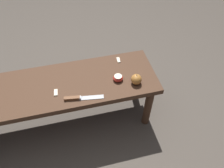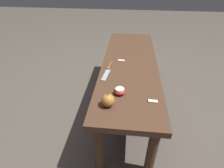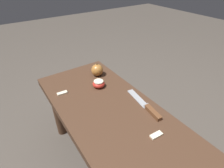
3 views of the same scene
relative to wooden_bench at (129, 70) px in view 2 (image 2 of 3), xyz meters
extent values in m
plane|color=#4C443D|center=(0.00, 0.00, -0.39)|extent=(8.00, 8.00, 0.00)
cube|color=#472D1E|center=(0.00, 0.00, 0.04)|extent=(1.37, 0.43, 0.04)
cylinder|color=#472D1E|center=(-0.62, -0.16, -0.18)|extent=(0.06, 0.06, 0.42)
cylinder|color=#472D1E|center=(0.62, -0.16, -0.18)|extent=(0.06, 0.06, 0.42)
cylinder|color=#472D1E|center=(-0.62, 0.16, -0.18)|extent=(0.06, 0.06, 0.42)
cylinder|color=#472D1E|center=(0.62, 0.16, -0.18)|extent=(0.06, 0.06, 0.42)
cube|color=#9EA0A5|center=(0.20, -0.16, 0.07)|extent=(0.16, 0.05, 0.00)
cube|color=#9EA0A5|center=(0.13, -0.15, 0.07)|extent=(0.02, 0.03, 0.02)
cube|color=brown|center=(0.08, -0.15, 0.07)|extent=(0.10, 0.04, 0.02)
sphere|color=#B27233|center=(0.52, -0.11, 0.10)|extent=(0.07, 0.07, 0.07)
cylinder|color=#4C3319|center=(0.52, -0.11, 0.14)|extent=(0.01, 0.01, 0.01)
ellipsoid|color=red|center=(0.41, -0.05, 0.08)|extent=(0.07, 0.07, 0.04)
cylinder|color=beige|center=(0.41, -0.05, 0.10)|extent=(0.05, 0.05, 0.00)
cube|color=beige|center=(0.46, 0.14, 0.07)|extent=(0.03, 0.06, 0.01)
cube|color=beige|center=(-0.02, -0.07, 0.07)|extent=(0.03, 0.06, 0.01)
camera|label=1|loc=(0.12, -1.05, 1.18)|focal=35.00mm
camera|label=2|loc=(1.24, -0.01, 0.73)|focal=28.00mm
camera|label=3|loc=(-0.30, 0.34, 0.64)|focal=28.00mm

